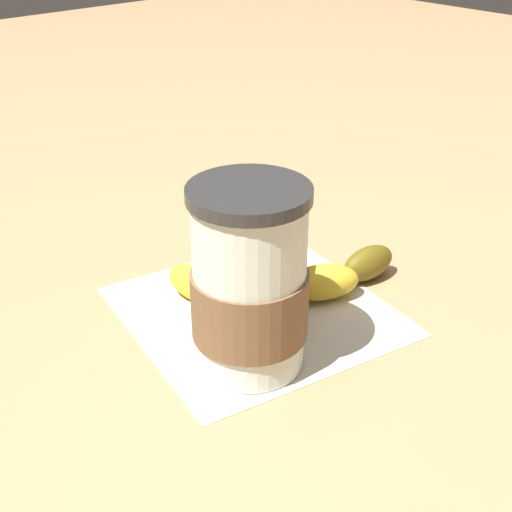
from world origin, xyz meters
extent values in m
plane|color=tan|center=(0.00, 0.00, 0.00)|extent=(3.00, 3.00, 0.00)
cube|color=beige|center=(0.00, 0.00, 0.00)|extent=(0.26, 0.26, 0.00)
cylinder|color=silver|center=(-0.05, 0.05, 0.07)|extent=(0.09, 0.09, 0.14)
cylinder|color=#2D2D2D|center=(-0.05, 0.05, 0.15)|extent=(0.09, 0.09, 0.01)
cylinder|color=brown|center=(-0.05, 0.05, 0.06)|extent=(0.09, 0.09, 0.06)
cylinder|color=white|center=(0.01, -0.01, 0.02)|extent=(0.07, 0.07, 0.04)
ellipsoid|color=brown|center=(0.01, -0.01, 0.07)|extent=(0.09, 0.09, 0.06)
ellipsoid|color=gold|center=(0.05, 0.03, 0.02)|extent=(0.06, 0.04, 0.03)
ellipsoid|color=gold|center=(0.00, -0.01, 0.02)|extent=(0.08, 0.07, 0.03)
ellipsoid|color=gold|center=(-0.03, -0.06, 0.02)|extent=(0.06, 0.08, 0.03)
ellipsoid|color=brown|center=(-0.03, -0.12, 0.02)|extent=(0.03, 0.06, 0.03)
cube|color=#E0B27F|center=(0.10, -0.10, 0.00)|extent=(0.06, 0.06, 0.01)
camera|label=1|loc=(-0.41, 0.36, 0.36)|focal=50.00mm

